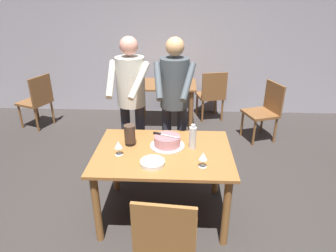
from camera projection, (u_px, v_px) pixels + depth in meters
ground_plane at (164, 212)px, 3.16m from camera, size 14.00×14.00×0.00m
back_wall at (173, 40)px, 5.32m from camera, size 10.00×0.12×2.70m
main_dining_table at (163, 162)px, 2.90m from camera, size 1.31×0.93×0.75m
cake_on_platter at (167, 141)px, 2.92m from camera, size 0.34×0.34×0.11m
cake_knife at (161, 134)px, 2.92m from camera, size 0.26×0.12×0.02m
plate_stack at (152, 163)px, 2.61m from camera, size 0.22×0.22×0.04m
wine_glass_near at (118, 145)px, 2.74m from camera, size 0.08×0.08×0.14m
wine_glass_far at (203, 157)px, 2.55m from camera, size 0.08×0.08×0.14m
water_bottle at (193, 137)px, 2.86m from camera, size 0.07×0.07×0.25m
hurricane_lamp at (130, 135)px, 2.92m from camera, size 0.11×0.11×0.21m
person_cutting_cake at (174, 96)px, 3.32m from camera, size 0.47×0.56×1.72m
person_standing_beside at (131, 95)px, 3.37m from camera, size 0.46×0.57×1.72m
chair_near_side at (166, 238)px, 2.18m from camera, size 0.48×0.48×0.90m
background_table at (166, 93)px, 5.01m from camera, size 1.00×0.70×0.74m
background_chair_0 at (265, 109)px, 4.55m from camera, size 0.56×0.56×0.90m
background_chair_1 at (37, 99)px, 4.97m from camera, size 0.57×0.57×0.90m
background_chair_2 at (211, 94)px, 5.24m from camera, size 0.53×0.53×0.90m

